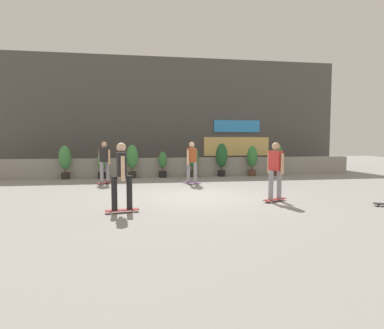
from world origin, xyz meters
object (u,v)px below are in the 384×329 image
object	(u,v)px
potted_plant_5	(222,157)
skater_by_wall_left	(122,174)
potted_plant_0	(65,160)
potted_plant_7	(277,157)
potted_plant_2	(132,159)
potted_plant_3	(163,164)
potted_plant_4	(193,159)
skater_mid_plaza	(275,169)
potted_plant_6	(252,159)
potted_plant_1	(102,164)
skater_by_wall_right	(192,161)
skater_far_left	(105,161)

from	to	relation	value
potted_plant_5	skater_by_wall_left	size ratio (longest dim) A/B	0.95
potted_plant_0	potted_plant_7	world-z (taller)	potted_plant_7
potted_plant_2	potted_plant_5	bearing A→B (deg)	-0.00
potted_plant_3	potted_plant_4	xyz separation A→B (m)	(1.47, -0.00, 0.19)
potted_plant_7	potted_plant_0	bearing A→B (deg)	180.00
potted_plant_2	potted_plant_4	world-z (taller)	potted_plant_2
potted_plant_7	skater_mid_plaza	bearing A→B (deg)	-114.35
potted_plant_4	potted_plant_6	world-z (taller)	potted_plant_6
potted_plant_2	potted_plant_3	distance (m)	1.44
potted_plant_5	potted_plant_6	size ratio (longest dim) A/B	1.09
potted_plant_4	skater_mid_plaza	xyz separation A→B (m)	(1.26, -6.67, 0.09)
potted_plant_2	potted_plant_3	size ratio (longest dim) A/B	1.26
potted_plant_2	potted_plant_5	world-z (taller)	potted_plant_5
potted_plant_3	skater_mid_plaza	bearing A→B (deg)	-67.73
potted_plant_3	potted_plant_4	size ratio (longest dim) A/B	0.84
potted_plant_7	potted_plant_1	bearing A→B (deg)	180.00
potted_plant_0	potted_plant_5	bearing A→B (deg)	-0.00
potted_plant_7	skater_by_wall_right	bearing A→B (deg)	-151.19
potted_plant_2	skater_far_left	xyz separation A→B (m)	(-1.05, -1.97, 0.03)
potted_plant_3	potted_plant_5	world-z (taller)	potted_plant_5
potted_plant_6	skater_by_wall_left	bearing A→B (deg)	-128.64
potted_plant_1	potted_plant_2	size ratio (longest dim) A/B	0.80
potted_plant_6	skater_far_left	xyz separation A→B (m)	(-6.90, -1.97, 0.08)
potted_plant_7	skater_far_left	world-z (taller)	skater_far_left
skater_by_wall_left	potted_plant_7	bearing A→B (deg)	45.68
potted_plant_5	potted_plant_6	world-z (taller)	potted_plant_5
skater_far_left	skater_by_wall_right	world-z (taller)	same
potted_plant_3	skater_by_wall_left	distance (m)	7.60
potted_plant_6	skater_by_wall_right	world-z (taller)	skater_by_wall_right
potted_plant_4	skater_by_wall_left	size ratio (longest dim) A/B	0.87
skater_by_wall_left	potted_plant_2	bearing A→B (deg)	89.20
potted_plant_6	skater_by_wall_left	distance (m)	9.53
potted_plant_3	potted_plant_6	size ratio (longest dim) A/B	0.83
potted_plant_4	skater_by_wall_right	distance (m)	2.67
potted_plant_5	skater_by_wall_left	distance (m)	8.64
potted_plant_0	potted_plant_4	world-z (taller)	potted_plant_0
potted_plant_2	skater_by_wall_right	size ratio (longest dim) A/B	0.92
potted_plant_5	skater_mid_plaza	xyz separation A→B (m)	(-0.14, -6.67, -0.00)
potted_plant_0	potted_plant_7	bearing A→B (deg)	0.00
potted_plant_3	potted_plant_1	bearing A→B (deg)	180.00
potted_plant_0	skater_far_left	world-z (taller)	skater_far_left
skater_by_wall_right	skater_mid_plaza	bearing A→B (deg)	-66.48
potted_plant_7	potted_plant_5	bearing A→B (deg)	-180.00
potted_plant_2	potted_plant_1	bearing A→B (deg)	180.00
potted_plant_6	skater_by_wall_right	xyz separation A→B (m)	(-3.46, -2.63, 0.08)
potted_plant_3	skater_by_wall_left	size ratio (longest dim) A/B	0.72
potted_plant_2	potted_plant_7	xyz separation A→B (m)	(7.17, 0.00, 0.02)
potted_plant_2	potted_plant_5	distance (m)	4.29
skater_by_wall_left	skater_by_wall_right	distance (m)	5.43
potted_plant_5	skater_by_wall_left	world-z (taller)	skater_by_wall_left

